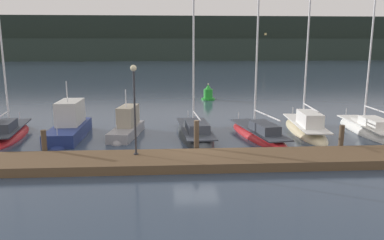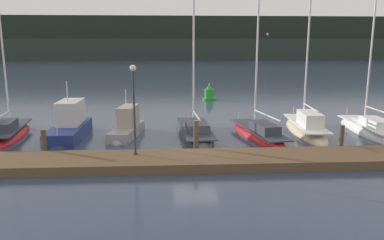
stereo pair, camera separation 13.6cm
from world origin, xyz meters
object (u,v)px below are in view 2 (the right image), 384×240
(sailboat_berth_5, at_px, (195,135))
(motorboat_berth_3, at_px, (70,130))
(channel_buoy, at_px, (209,94))
(sailboat_berth_8, at_px, (368,131))
(sailboat_berth_2, at_px, (8,135))
(dock_lamppost, at_px, (134,96))
(motorboat_berth_4, at_px, (127,131))
(sailboat_berth_6, at_px, (259,135))
(sailboat_berth_7, at_px, (306,129))

(sailboat_berth_5, bearing_deg, motorboat_berth_3, 178.20)
(channel_buoy, bearing_deg, sailboat_berth_8, -59.66)
(sailboat_berth_2, distance_m, dock_lamppost, 11.18)
(sailboat_berth_5, height_order, channel_buoy, sailboat_berth_5)
(sailboat_berth_8, xyz_separation_m, dock_lamppost, (-15.39, -5.72, 3.35))
(sailboat_berth_5, height_order, dock_lamppost, sailboat_berth_5)
(sailboat_berth_5, distance_m, channel_buoy, 16.46)
(sailboat_berth_5, xyz_separation_m, sailboat_berth_8, (11.97, 0.27, -0.01))
(motorboat_berth_4, bearing_deg, sailboat_berth_6, -6.11)
(sailboat_berth_6, bearing_deg, sailboat_berth_5, 172.30)
(sailboat_berth_2, bearing_deg, dock_lamppost, -34.04)
(dock_lamppost, bearing_deg, motorboat_berth_3, 129.94)
(sailboat_berth_5, height_order, sailboat_berth_8, sailboat_berth_5)
(sailboat_berth_2, distance_m, sailboat_berth_8, 24.24)
(sailboat_berth_5, distance_m, sailboat_berth_6, 4.17)
(sailboat_berth_8, bearing_deg, motorboat_berth_3, -179.98)
(motorboat_berth_3, xyz_separation_m, dock_lamppost, (4.78, -5.71, 2.96))
(sailboat_berth_6, bearing_deg, sailboat_berth_7, 18.29)
(dock_lamppost, bearing_deg, sailboat_berth_6, 32.97)
(sailboat_berth_2, height_order, motorboat_berth_3, sailboat_berth_2)
(motorboat_berth_4, distance_m, channel_buoy, 17.40)
(channel_buoy, bearing_deg, sailboat_berth_6, -84.87)
(sailboat_berth_8, bearing_deg, dock_lamppost, -159.61)
(motorboat_berth_4, xyz_separation_m, sailboat_berth_6, (8.63, -0.92, -0.17))
(motorboat_berth_4, height_order, sailboat_berth_8, sailboat_berth_8)
(motorboat_berth_3, distance_m, sailboat_berth_6, 12.37)
(sailboat_berth_6, xyz_separation_m, sailboat_berth_7, (3.58, 1.18, 0.07))
(motorboat_berth_3, bearing_deg, sailboat_berth_5, -1.80)
(sailboat_berth_5, distance_m, dock_lamppost, 7.26)
(sailboat_berth_5, height_order, sailboat_berth_6, sailboat_berth_5)
(sailboat_berth_6, relative_size, sailboat_berth_7, 0.97)
(motorboat_berth_3, bearing_deg, dock_lamppost, -50.06)
(sailboat_berth_5, bearing_deg, dock_lamppost, -122.08)
(motorboat_berth_4, bearing_deg, motorboat_berth_3, -178.33)
(sailboat_berth_2, distance_m, sailboat_berth_5, 12.28)
(motorboat_berth_3, relative_size, motorboat_berth_4, 1.19)
(motorboat_berth_4, bearing_deg, dock_lamppost, -79.48)
(motorboat_berth_3, bearing_deg, sailboat_berth_6, -3.79)
(sailboat_berth_6, xyz_separation_m, channel_buoy, (-1.51, 16.80, 0.51))
(sailboat_berth_5, relative_size, sailboat_berth_8, 1.20)
(motorboat_berth_4, xyz_separation_m, sailboat_berth_7, (12.21, 0.26, -0.10))
(sailboat_berth_2, height_order, sailboat_berth_5, sailboat_berth_5)
(motorboat_berth_3, height_order, dock_lamppost, dock_lamppost)
(channel_buoy, xyz_separation_m, dock_lamppost, (-6.04, -21.70, 2.80))
(dock_lamppost, bearing_deg, sailboat_berth_7, 28.65)
(sailboat_berth_7, xyz_separation_m, channel_buoy, (-5.09, 15.62, 0.44))
(motorboat_berth_4, bearing_deg, sailboat_berth_2, 178.85)
(motorboat_berth_4, height_order, channel_buoy, motorboat_berth_4)
(sailboat_berth_5, xyz_separation_m, sailboat_berth_6, (4.13, -0.56, 0.03))
(motorboat_berth_4, distance_m, sailboat_berth_8, 16.48)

